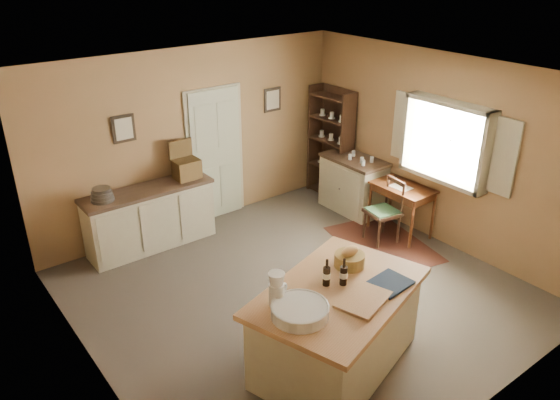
% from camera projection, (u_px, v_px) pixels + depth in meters
% --- Properties ---
extents(ground, '(5.00, 5.00, 0.00)m').
position_uv_depth(ground, '(299.00, 292.00, 6.86)').
color(ground, '#5F5549').
rests_on(ground, ground).
extents(wall_back, '(5.00, 0.10, 2.70)m').
position_uv_depth(wall_back, '(193.00, 139.00, 8.08)').
color(wall_back, '#946E47').
rests_on(wall_back, ground).
extents(wall_front, '(5.00, 0.10, 2.70)m').
position_uv_depth(wall_front, '(493.00, 295.00, 4.49)').
color(wall_front, '#946E47').
rests_on(wall_front, ground).
extents(wall_left, '(0.10, 5.00, 2.70)m').
position_uv_depth(wall_left, '(86.00, 265.00, 4.91)').
color(wall_left, '#946E47').
rests_on(wall_left, ground).
extents(wall_right, '(0.10, 5.00, 2.70)m').
position_uv_depth(wall_right, '(438.00, 150.00, 7.66)').
color(wall_right, '#946E47').
rests_on(wall_right, ground).
extents(ceiling, '(5.00, 5.00, 0.00)m').
position_uv_depth(ceiling, '(302.00, 78.00, 5.71)').
color(ceiling, silver).
rests_on(ceiling, wall_back).
extents(door, '(0.97, 0.06, 2.11)m').
position_uv_depth(door, '(216.00, 153.00, 8.38)').
color(door, '#B2B798').
rests_on(door, ground).
extents(framed_prints, '(2.82, 0.02, 0.38)m').
position_uv_depth(framed_prints, '(204.00, 113.00, 8.02)').
color(framed_prints, black).
rests_on(framed_prints, ground).
extents(window, '(0.25, 1.99, 1.12)m').
position_uv_depth(window, '(448.00, 141.00, 7.39)').
color(window, '#B7B38F').
rests_on(window, ground).
extents(work_island, '(2.08, 1.67, 1.20)m').
position_uv_depth(work_island, '(336.00, 325.00, 5.50)').
color(work_island, '#B7B38F').
rests_on(work_island, ground).
extents(sideboard, '(1.84, 0.53, 1.18)m').
position_uv_depth(sideboard, '(151.00, 216.00, 7.73)').
color(sideboard, '#B7B38F').
rests_on(sideboard, ground).
extents(rug, '(1.42, 1.80, 0.01)m').
position_uv_depth(rug, '(383.00, 244.00, 7.96)').
color(rug, '#4F1F16').
rests_on(rug, ground).
extents(writing_desk, '(0.55, 0.90, 0.82)m').
position_uv_depth(writing_desk, '(402.00, 192.00, 8.00)').
color(writing_desk, '#3E1E0E').
rests_on(writing_desk, ground).
extents(desk_chair, '(0.50, 0.50, 0.93)m').
position_uv_depth(desk_chair, '(383.00, 212.00, 7.87)').
color(desk_chair, black).
rests_on(desk_chair, ground).
extents(right_cabinet, '(0.59, 1.07, 0.99)m').
position_uv_depth(right_cabinet, '(353.00, 184.00, 8.82)').
color(right_cabinet, '#B7B38F').
rests_on(right_cabinet, ground).
extents(shelving_unit, '(0.32, 0.84, 1.87)m').
position_uv_depth(shelving_unit, '(332.00, 143.00, 9.19)').
color(shelving_unit, black).
rests_on(shelving_unit, ground).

